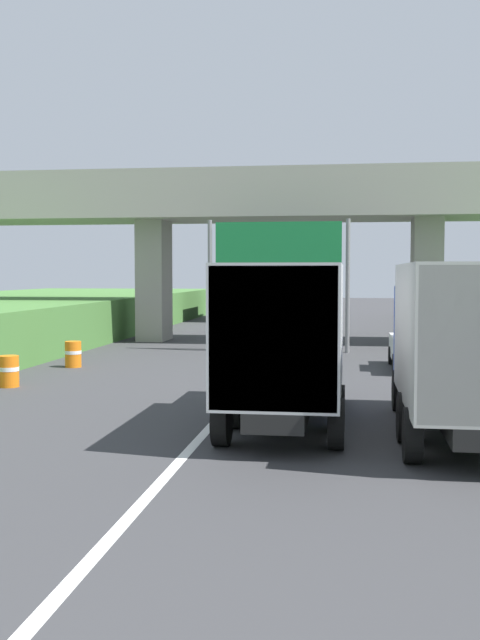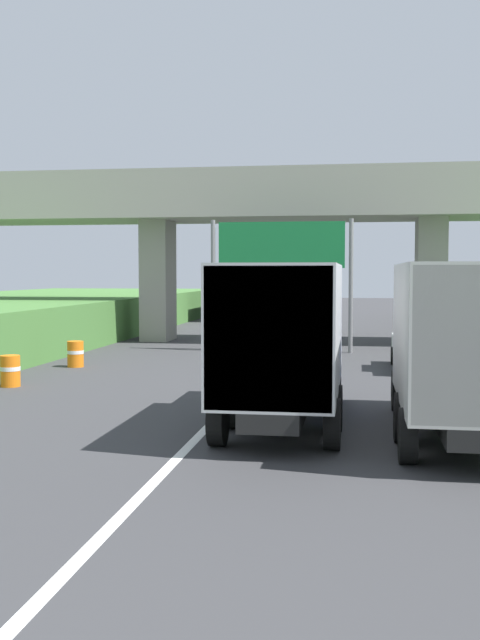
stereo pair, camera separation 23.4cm
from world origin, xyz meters
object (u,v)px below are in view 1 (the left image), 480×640
truck_silver (288,335)px  construction_barrel_4 (73,354)px  construction_barrel_3 (9,371)px  overhead_highway_sign (278,254)px  truck_blue (459,340)px  truck_black (234,292)px  car_white (419,344)px

truck_silver → construction_barrel_4: size_ratio=8.11×
truck_silver → construction_barrel_3: truck_silver is taller
overhead_highway_sign → construction_barrel_3: 13.27m
truck_blue → construction_barrel_4: (-11.61, 9.76, -1.47)m
truck_black → construction_barrel_3: truck_black is taller
car_white → construction_barrel_3: bearing=-154.3°
construction_barrel_4 → construction_barrel_3: bearing=-92.2°
overhead_highway_sign → truck_blue: size_ratio=0.81×
car_white → truck_blue: bearing=-91.0°
overhead_highway_sign → truck_silver: size_ratio=0.81×
car_white → truck_silver: bearing=-110.0°
truck_black → construction_barrel_3: (-1.69, -32.15, -1.47)m
overhead_highway_sign → construction_barrel_4: overhead_highway_sign is taller
truck_silver → construction_barrel_3: size_ratio=8.11×
truck_blue → car_white: truck_blue is taller
truck_black → construction_barrel_3: bearing=-93.0°
construction_barrel_3 → construction_barrel_4: 4.68m
truck_silver → construction_barrel_3: (-8.33, 4.26, -1.47)m
truck_black → car_white: size_ratio=1.78×
car_white → truck_black: bearing=111.3°
construction_barrel_4 → car_white: bearing=5.2°
truck_black → truck_blue: size_ratio=1.00×
overhead_highway_sign → truck_black: overhead_highway_sign is taller
overhead_highway_sign → construction_barrel_3: bearing=-121.8°
truck_silver → construction_barrel_4: 12.19m
truck_silver → construction_barrel_3: bearing=152.9°
car_white → construction_barrel_3: car_white is taller
truck_blue → truck_silver: (-3.45, 0.82, 0.00)m
overhead_highway_sign → truck_blue: (5.06, -15.95, -2.11)m
car_white → construction_barrel_3: size_ratio=4.56×
truck_black → truck_blue: same height
truck_silver → construction_barrel_4: bearing=132.4°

